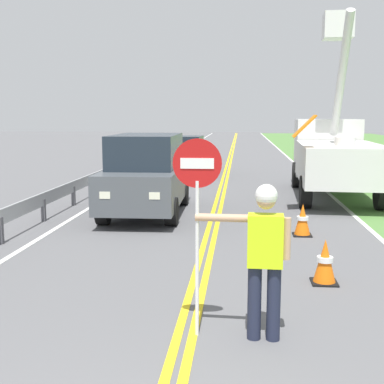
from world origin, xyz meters
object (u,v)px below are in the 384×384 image
oncoming_suv_nearest (147,174)px  traffic_cone_lead (325,262)px  oncoming_sedan_second (183,156)px  traffic_cone_mid (303,220)px  stop_sign_paddle (197,193)px  flagger_worker (264,252)px  utility_bucket_truck (333,152)px

oncoming_suv_nearest → traffic_cone_lead: size_ratio=6.62×
oncoming_suv_nearest → traffic_cone_lead: bearing=-54.9°
oncoming_sedan_second → traffic_cone_mid: oncoming_sedan_second is taller
traffic_cone_lead → traffic_cone_mid: same height
traffic_cone_lead → stop_sign_paddle: bearing=-131.0°
oncoming_suv_nearest → oncoming_sedan_second: (-0.08, 9.07, -0.23)m
stop_sign_paddle → oncoming_suv_nearest: 7.73m
flagger_worker → traffic_cone_lead: flagger_worker is taller
traffic_cone_lead → traffic_cone_mid: 3.22m
utility_bucket_truck → traffic_cone_mid: bearing=-105.6°
traffic_cone_mid → oncoming_sedan_second: bearing=109.1°
stop_sign_paddle → traffic_cone_lead: size_ratio=3.33×
stop_sign_paddle → oncoming_suv_nearest: (-1.96, 7.45, -0.65)m
stop_sign_paddle → oncoming_suv_nearest: bearing=104.8°
stop_sign_paddle → traffic_cone_mid: stop_sign_paddle is taller
stop_sign_paddle → utility_bucket_truck: (3.48, 11.18, -0.28)m
oncoming_sedan_second → traffic_cone_mid: bearing=-70.9°
stop_sign_paddle → traffic_cone_mid: bearing=70.8°
flagger_worker → oncoming_sedan_second: flagger_worker is taller
stop_sign_paddle → oncoming_suv_nearest: size_ratio=0.50×
stop_sign_paddle → oncoming_sedan_second: 16.66m
utility_bucket_truck → traffic_cone_mid: (-1.64, -5.88, -1.09)m
utility_bucket_truck → oncoming_suv_nearest: utility_bucket_truck is taller
stop_sign_paddle → traffic_cone_mid: (1.85, 5.30, -1.37)m
flagger_worker → utility_bucket_truck: bearing=76.4°
oncoming_sedan_second → traffic_cone_lead: bearing=-75.1°
flagger_worker → oncoming_sedan_second: (-2.80, 16.55, -0.21)m
stop_sign_paddle → traffic_cone_mid: size_ratio=3.33×
flagger_worker → oncoming_suv_nearest: oncoming_suv_nearest is taller
utility_bucket_truck → traffic_cone_lead: bearing=-100.4°
oncoming_suv_nearest → oncoming_sedan_second: 9.07m
oncoming_sedan_second → traffic_cone_mid: size_ratio=5.96×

